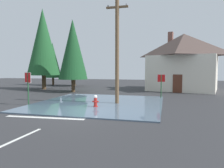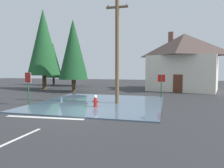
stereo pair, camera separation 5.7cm
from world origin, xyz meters
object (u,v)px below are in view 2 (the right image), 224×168
(utility_pole, at_px, (117,50))
(house, at_px, (184,61))
(pine_tree_tall_left, at_px, (73,50))
(pine_tree_short_left, at_px, (44,42))
(fire_hydrant, at_px, (95,101))
(pine_tree_mid_left, at_px, (74,48))
(stop_sign_near, at_px, (28,82))
(pine_tree_far_center, at_px, (53,60))
(stop_sign_far, at_px, (161,81))

(utility_pole, xyz_separation_m, house, (5.49, 12.20, -0.40))
(pine_tree_tall_left, distance_m, pine_tree_short_left, 5.56)
(utility_pole, xyz_separation_m, pine_tree_short_left, (-11.68, 8.81, 2.01))
(fire_hydrant, xyz_separation_m, house, (6.56, 13.95, 3.15))
(fire_hydrant, relative_size, pine_tree_mid_left, 0.09)
(pine_tree_mid_left, bearing_deg, house, -8.78)
(house, distance_m, pine_tree_mid_left, 16.04)
(pine_tree_mid_left, xyz_separation_m, pine_tree_short_left, (-1.46, -5.82, 0.23))
(fire_hydrant, distance_m, pine_tree_tall_left, 11.06)
(stop_sign_near, xyz_separation_m, pine_tree_tall_left, (-0.62, 8.79, 3.08))
(pine_tree_short_left, height_order, pine_tree_far_center, pine_tree_short_left)
(house, xyz_separation_m, pine_tree_short_left, (-17.17, -3.39, 2.41))
(pine_tree_mid_left, height_order, pine_tree_far_center, pine_tree_mid_left)
(pine_tree_tall_left, bearing_deg, house, 24.16)
(stop_sign_far, distance_m, pine_tree_far_center, 20.79)
(stop_sign_near, distance_m, pine_tree_short_left, 12.96)
(pine_tree_short_left, bearing_deg, stop_sign_near, -62.49)
(stop_sign_near, bearing_deg, utility_pole, 18.60)
(house, xyz_separation_m, pine_tree_far_center, (-19.65, 3.10, 0.44))
(pine_tree_short_left, bearing_deg, stop_sign_far, -18.22)
(pine_tree_tall_left, height_order, pine_tree_short_left, pine_tree_short_left)
(stop_sign_far, distance_m, house, 8.84)
(fire_hydrant, relative_size, stop_sign_far, 0.40)
(stop_sign_near, relative_size, pine_tree_short_left, 0.23)
(stop_sign_near, distance_m, pine_tree_mid_left, 17.66)
(fire_hydrant, distance_m, utility_pole, 4.10)
(pine_tree_tall_left, xyz_separation_m, pine_tree_short_left, (-5.02, 2.05, 1.23))
(stop_sign_far, xyz_separation_m, house, (2.42, 8.25, 2.07))
(stop_sign_near, bearing_deg, pine_tree_far_center, 115.12)
(stop_sign_near, distance_m, utility_pole, 6.77)
(pine_tree_tall_left, height_order, pine_tree_mid_left, pine_tree_mid_left)
(pine_tree_tall_left, height_order, pine_tree_far_center, pine_tree_tall_left)
(utility_pole, relative_size, house, 0.80)
(utility_pole, height_order, stop_sign_far, utility_pole)
(fire_hydrant, bearing_deg, utility_pole, 58.46)
(stop_sign_near, bearing_deg, pine_tree_mid_left, 104.09)
(fire_hydrant, xyz_separation_m, stop_sign_far, (4.14, 5.70, 1.08))
(pine_tree_mid_left, bearing_deg, stop_sign_near, -75.91)
(house, distance_m, pine_tree_tall_left, 13.36)
(stop_sign_near, xyz_separation_m, house, (11.52, 14.24, 1.90))
(stop_sign_near, height_order, fire_hydrant, stop_sign_near)
(utility_pole, distance_m, pine_tree_far_center, 20.85)
(pine_tree_short_left, distance_m, pine_tree_far_center, 7.23)
(fire_hydrant, distance_m, pine_tree_far_center, 21.79)
(utility_pole, distance_m, house, 13.39)
(fire_hydrant, relative_size, pine_tree_tall_left, 0.11)
(pine_tree_mid_left, relative_size, pine_tree_short_left, 0.96)
(utility_pole, height_order, pine_tree_far_center, utility_pole)
(stop_sign_near, distance_m, house, 18.41)
(stop_sign_far, xyz_separation_m, pine_tree_short_left, (-14.75, 4.86, 4.48))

